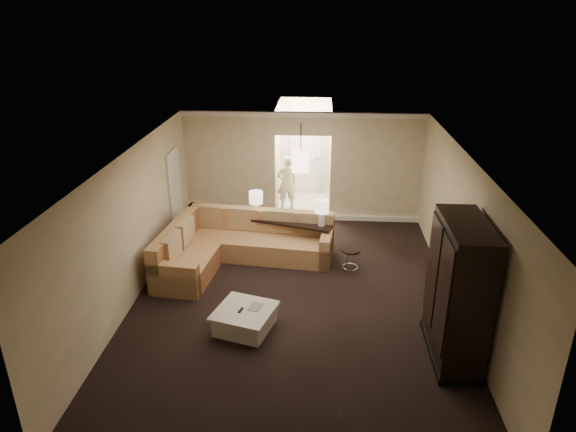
# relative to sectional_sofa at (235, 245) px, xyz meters

# --- Properties ---
(ground) EXTENTS (8.00, 8.00, 0.00)m
(ground) POSITION_rel_sectional_sofa_xyz_m (1.35, -1.46, -0.40)
(ground) COLOR black
(ground) RESTS_ON ground
(wall_back) EXTENTS (6.00, 0.04, 2.80)m
(wall_back) POSITION_rel_sectional_sofa_xyz_m (1.35, 2.54, 1.00)
(wall_back) COLOR beige
(wall_back) RESTS_ON ground
(wall_front) EXTENTS (6.00, 0.04, 2.80)m
(wall_front) POSITION_rel_sectional_sofa_xyz_m (1.35, -5.46, 1.00)
(wall_front) COLOR beige
(wall_front) RESTS_ON ground
(wall_left) EXTENTS (0.04, 8.00, 2.80)m
(wall_left) POSITION_rel_sectional_sofa_xyz_m (-1.65, -1.46, 1.00)
(wall_left) COLOR beige
(wall_left) RESTS_ON ground
(wall_right) EXTENTS (0.04, 8.00, 2.80)m
(wall_right) POSITION_rel_sectional_sofa_xyz_m (4.35, -1.46, 1.00)
(wall_right) COLOR beige
(wall_right) RESTS_ON ground
(ceiling) EXTENTS (6.00, 8.00, 0.02)m
(ceiling) POSITION_rel_sectional_sofa_xyz_m (1.35, -1.46, 2.40)
(ceiling) COLOR white
(ceiling) RESTS_ON wall_back
(crown_molding) EXTENTS (6.00, 0.10, 0.12)m
(crown_molding) POSITION_rel_sectional_sofa_xyz_m (1.35, 2.49, 2.33)
(crown_molding) COLOR white
(crown_molding) RESTS_ON wall_back
(baseboard) EXTENTS (6.00, 0.10, 0.12)m
(baseboard) POSITION_rel_sectional_sofa_xyz_m (1.35, 2.49, -0.34)
(baseboard) COLOR white
(baseboard) RESTS_ON ground
(side_door) EXTENTS (0.05, 0.90, 2.10)m
(side_door) POSITION_rel_sectional_sofa_xyz_m (-1.62, 1.34, 0.65)
(side_door) COLOR silver
(side_door) RESTS_ON ground
(foyer) EXTENTS (1.44, 2.02, 2.80)m
(foyer) POSITION_rel_sectional_sofa_xyz_m (1.35, 3.88, 0.90)
(foyer) COLOR beige
(foyer) RESTS_ON ground
(sectional_sofa) EXTENTS (3.59, 2.76, 1.00)m
(sectional_sofa) POSITION_rel_sectional_sofa_xyz_m (0.00, 0.00, 0.00)
(sectional_sofa) COLOR brown
(sectional_sofa) RESTS_ON ground
(coffee_table) EXTENTS (1.18, 1.18, 0.40)m
(coffee_table) POSITION_rel_sectional_sofa_xyz_m (0.57, -2.47, -0.20)
(coffee_table) COLOR beige
(coffee_table) RESTS_ON ground
(console_table) EXTENTS (2.03, 1.00, 0.77)m
(console_table) POSITION_rel_sectional_sofa_xyz_m (1.12, 0.54, 0.06)
(console_table) COLOR black
(console_table) RESTS_ON ground
(armoire) EXTENTS (0.68, 1.59, 2.29)m
(armoire) POSITION_rel_sectional_sofa_xyz_m (3.94, -2.93, 0.70)
(armoire) COLOR black
(armoire) RESTS_ON ground
(drink_table) EXTENTS (0.40, 0.40, 0.50)m
(drink_table) POSITION_rel_sectional_sofa_xyz_m (2.48, -0.26, -0.04)
(drink_table) COLOR black
(drink_table) RESTS_ON ground
(table_lamp_left) EXTENTS (0.31, 0.31, 0.59)m
(table_lamp_left) POSITION_rel_sectional_sofa_xyz_m (0.38, 0.76, 0.76)
(table_lamp_left) COLOR white
(table_lamp_left) RESTS_ON console_table
(table_lamp_right) EXTENTS (0.31, 0.31, 0.59)m
(table_lamp_right) POSITION_rel_sectional_sofa_xyz_m (1.86, 0.32, 0.76)
(table_lamp_right) COLOR white
(table_lamp_right) RESTS_ON console_table
(pendant_light) EXTENTS (0.38, 0.38, 1.09)m
(pendant_light) POSITION_rel_sectional_sofa_xyz_m (1.35, 1.24, 1.55)
(pendant_light) COLOR black
(pendant_light) RESTS_ON ceiling
(person) EXTENTS (0.68, 0.54, 1.64)m
(person) POSITION_rel_sectional_sofa_xyz_m (0.90, 3.21, 0.42)
(person) COLOR beige
(person) RESTS_ON ground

